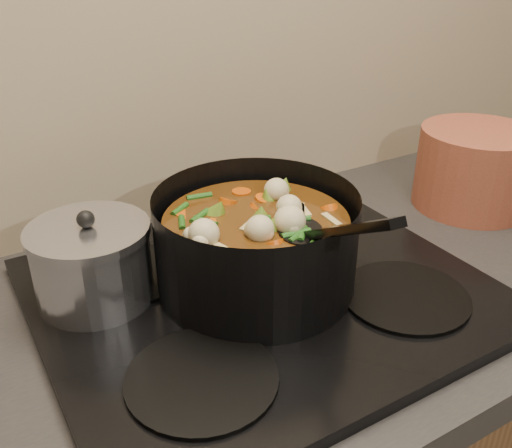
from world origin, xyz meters
TOP-DOWN VIEW (x-y plane):
  - stovetop at (0.00, 1.93)m, footprint 0.62×0.54m
  - stockpot at (-0.00, 1.94)m, footprint 0.36×0.43m
  - saucepan at (-0.21, 2.03)m, footprint 0.17×0.17m
  - terracotta_crock at (0.51, 1.99)m, footprint 0.27×0.27m

SIDE VIEW (x-z plane):
  - stovetop at x=0.00m, z-range 0.91..0.93m
  - terracotta_crock at x=0.51m, z-range 0.91..1.06m
  - saucepan at x=-0.21m, z-range 0.92..1.05m
  - stockpot at x=0.00m, z-range 0.89..1.10m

